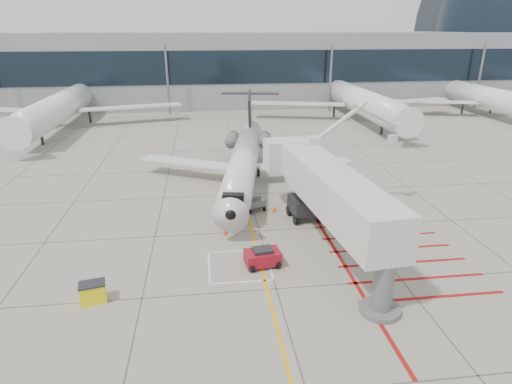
{
  "coord_description": "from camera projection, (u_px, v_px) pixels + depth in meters",
  "views": [
    {
      "loc": [
        -3.95,
        -25.81,
        14.84
      ],
      "look_at": [
        0.0,
        6.0,
        2.5
      ],
      "focal_mm": 30.0,
      "sensor_mm": 36.0,
      "label": 1
    }
  ],
  "objects": [
    {
      "name": "bg_aircraft_d",
      "position": [
        488.0,
        83.0,
        75.59
      ],
      "size": [
        34.0,
        37.77,
        11.33
      ],
      "primitive_type": null,
      "color": "silver",
      "rests_on": "ground_plane"
    },
    {
      "name": "bg_aircraft_b",
      "position": [
        62.0,
        87.0,
        67.15
      ],
      "size": [
        36.51,
        40.56,
        12.17
      ],
      "primitive_type": null,
      "color": "silver",
      "rests_on": "ground_plane"
    },
    {
      "name": "ground_power_unit",
      "position": [
        386.0,
        226.0,
        31.76
      ],
      "size": [
        2.97,
        2.1,
        2.13
      ],
      "primitive_type": null,
      "rotation": [
        0.0,
        0.0,
        -0.21
      ],
      "color": "white",
      "rests_on": "ground_plane"
    },
    {
      "name": "cone_side",
      "position": [
        274.0,
        209.0,
        36.76
      ],
      "size": [
        0.41,
        0.41,
        0.57
      ],
      "primitive_type": "cone",
      "color": "#F65F0C",
      "rests_on": "ground_plane"
    },
    {
      "name": "terminal_glass_band",
      "position": [
        276.0,
        67.0,
        79.79
      ],
      "size": [
        180.0,
        0.1,
        6.0
      ],
      "primitive_type": "cube",
      "color": "black",
      "rests_on": "ground_plane"
    },
    {
      "name": "spill_bin",
      "position": [
        93.0,
        292.0,
        24.61
      ],
      "size": [
        1.58,
        1.22,
        1.22
      ],
      "primitive_type": null,
      "rotation": [
        0.0,
        0.0,
        0.21
      ],
      "color": "yellow",
      "rests_on": "ground_plane"
    },
    {
      "name": "pushback_tug",
      "position": [
        263.0,
        257.0,
        28.3
      ],
      "size": [
        2.49,
        1.75,
        1.35
      ],
      "primitive_type": null,
      "rotation": [
        0.0,
        0.0,
        0.14
      ],
      "color": "maroon",
      "rests_on": "ground_plane"
    },
    {
      "name": "baggage_cart",
      "position": [
        255.0,
        205.0,
        36.88
      ],
      "size": [
        2.02,
        1.66,
        1.1
      ],
      "primitive_type": null,
      "rotation": [
        0.0,
        0.0,
        0.38
      ],
      "color": "slate",
      "rests_on": "ground_plane"
    },
    {
      "name": "cone_nose",
      "position": [
        225.0,
        231.0,
        32.76
      ],
      "size": [
        0.38,
        0.38,
        0.53
      ],
      "primitive_type": "cone",
      "color": "#F13F0C",
      "rests_on": "ground_plane"
    },
    {
      "name": "jet_bridge",
      "position": [
        337.0,
        202.0,
        28.57
      ],
      "size": [
        11.26,
        20.46,
        7.84
      ],
      "primitive_type": null,
      "rotation": [
        0.0,
        0.0,
        0.1
      ],
      "color": "silver",
      "rests_on": "ground_plane"
    },
    {
      "name": "regional_jet",
      "position": [
        241.0,
        154.0,
        39.8
      ],
      "size": [
        27.64,
        32.57,
        7.63
      ],
      "primitive_type": null,
      "rotation": [
        0.0,
        0.0,
        -0.17
      ],
      "color": "silver",
      "rests_on": "ground_plane"
    },
    {
      "name": "terminal_building",
      "position": [
        265.0,
        66.0,
        93.16
      ],
      "size": [
        180.0,
        28.0,
        14.0
      ],
      "primitive_type": "cube",
      "color": "gray",
      "rests_on": "ground_plane"
    },
    {
      "name": "bg_aircraft_c",
      "position": [
        357.0,
        83.0,
        72.67
      ],
      "size": [
        36.42,
        40.47,
        12.14
      ],
      "primitive_type": null,
      "color": "silver",
      "rests_on": "ground_plane"
    },
    {
      "name": "ground_plane",
      "position": [
        267.0,
        256.0,
        29.69
      ],
      "size": [
        260.0,
        260.0,
        0.0
      ],
      "primitive_type": "plane",
      "color": "gray",
      "rests_on": "ground"
    }
  ]
}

